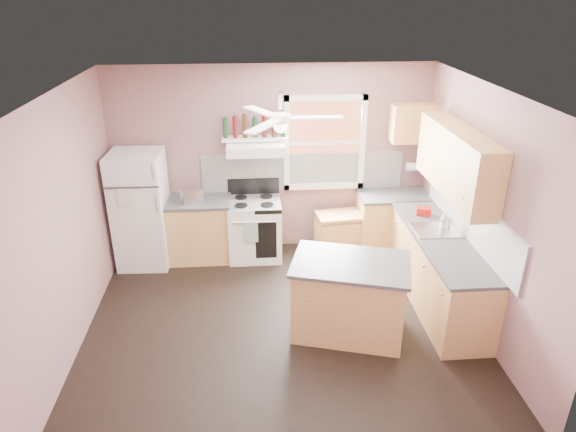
{
  "coord_description": "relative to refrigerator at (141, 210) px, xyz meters",
  "views": [
    {
      "loc": [
        -0.32,
        -4.98,
        3.67
      ],
      "look_at": [
        0.1,
        0.3,
        1.25
      ],
      "focal_mm": 32.0,
      "sensor_mm": 36.0,
      "label": 1
    }
  ],
  "objects": [
    {
      "name": "ceiling",
      "position": [
        1.83,
        -1.61,
        1.88
      ],
      "size": [
        4.5,
        4.5,
        0.0
      ],
      "primitive_type": "plane",
      "color": "white",
      "rests_on": "ground"
    },
    {
      "name": "base_cabinet_right",
      "position": [
        3.78,
        -1.31,
        -0.39
      ],
      "size": [
        0.6,
        2.2,
        0.86
      ],
      "primitive_type": "cube",
      "color": "tan",
      "rests_on": "floor"
    },
    {
      "name": "ceiling_fan_hub",
      "position": [
        1.83,
        -1.61,
        1.63
      ],
      "size": [
        0.2,
        0.2,
        0.08
      ],
      "primitive_type": "cylinder",
      "color": "white",
      "rests_on": "ceiling"
    },
    {
      "name": "counter_left",
      "position": [
        0.77,
        0.09,
        0.06
      ],
      "size": [
        0.92,
        0.62,
        0.04
      ],
      "primitive_type": "cube",
      "color": "#3F3F41",
      "rests_on": "base_cabinet_left"
    },
    {
      "name": "upper_cabinet_right",
      "position": [
        3.91,
        -1.11,
        0.96
      ],
      "size": [
        0.33,
        1.8,
        0.76
      ],
      "primitive_type": "cube",
      "color": "tan",
      "rests_on": "wall_right"
    },
    {
      "name": "backsplash_back",
      "position": [
        2.28,
        0.37,
        0.36
      ],
      "size": [
        2.9,
        0.03,
        0.55
      ],
      "primitive_type": "cube",
      "color": "white",
      "rests_on": "wall_back"
    },
    {
      "name": "cart",
      "position": [
        2.78,
        0.03,
        -0.5
      ],
      "size": [
        0.68,
        0.5,
        0.64
      ],
      "primitive_type": "cube",
      "rotation": [
        0.0,
        0.0,
        0.12
      ],
      "color": "tan",
      "rests_on": "floor"
    },
    {
      "name": "soap_bottle",
      "position": [
        3.87,
        -1.08,
        0.2
      ],
      "size": [
        0.11,
        0.12,
        0.24
      ],
      "primitive_type": "imported",
      "rotation": [
        0.0,
        0.0,
        5.99
      ],
      "color": "silver",
      "rests_on": "counter_right"
    },
    {
      "name": "counter_corner",
      "position": [
        3.58,
        0.09,
        0.06
      ],
      "size": [
        1.02,
        0.62,
        0.04
      ],
      "primitive_type": "cube",
      "color": "#3F3F41",
      "rests_on": "base_cabinet_corner"
    },
    {
      "name": "refrigerator",
      "position": [
        0.0,
        0.0,
        0.0
      ],
      "size": [
        0.72,
        0.7,
        1.63
      ],
      "primitive_type": "cube",
      "rotation": [
        0.0,
        0.0,
        -0.04
      ],
      "color": "white",
      "rests_on": "floor"
    },
    {
      "name": "faucet",
      "position": [
        3.93,
        -1.11,
        0.15
      ],
      "size": [
        0.03,
        0.03,
        0.14
      ],
      "primitive_type": "cylinder",
      "color": "silver",
      "rests_on": "sink"
    },
    {
      "name": "window_frame",
      "position": [
        2.58,
        0.34,
        0.78
      ],
      "size": [
        1.16,
        0.07,
        1.36
      ],
      "primitive_type": "cube",
      "color": "white",
      "rests_on": "wall_back"
    },
    {
      "name": "window_view",
      "position": [
        2.58,
        0.37,
        0.78
      ],
      "size": [
        1.0,
        0.02,
        1.2
      ],
      "primitive_type": "cube",
      "color": "brown",
      "rests_on": "wall_back"
    },
    {
      "name": "backsplash_right",
      "position": [
        4.07,
        -1.31,
        0.36
      ],
      "size": [
        0.03,
        2.6,
        0.55
      ],
      "primitive_type": "cube",
      "color": "white",
      "rests_on": "wall_right"
    },
    {
      "name": "floor",
      "position": [
        1.83,
        -1.61,
        -0.82
      ],
      "size": [
        4.5,
        4.5,
        0.0
      ],
      "primitive_type": "plane",
      "color": "black",
      "rests_on": "ground"
    },
    {
      "name": "range_hood",
      "position": [
        1.6,
        0.14,
        0.8
      ],
      "size": [
        0.78,
        0.5,
        0.14
      ],
      "primitive_type": "cube",
      "color": "white",
      "rests_on": "wall_back"
    },
    {
      "name": "base_cabinet_corner",
      "position": [
        3.58,
        0.09,
        -0.39
      ],
      "size": [
        1.0,
        0.6,
        0.86
      ],
      "primitive_type": "cube",
      "color": "tan",
      "rests_on": "floor"
    },
    {
      "name": "upper_cabinet_corner",
      "position": [
        3.78,
        0.22,
        1.08
      ],
      "size": [
        0.6,
        0.33,
        0.52
      ],
      "primitive_type": "cube",
      "color": "tan",
      "rests_on": "wall_back"
    },
    {
      "name": "sink",
      "position": [
        3.77,
        -1.11,
        0.08
      ],
      "size": [
        0.55,
        0.45,
        0.03
      ],
      "primitive_type": "cube",
      "color": "silver",
      "rests_on": "counter_right"
    },
    {
      "name": "paper_towel",
      "position": [
        3.9,
        0.25,
        0.43
      ],
      "size": [
        0.26,
        0.12,
        0.12
      ],
      "primitive_type": "cylinder",
      "rotation": [
        0.0,
        1.57,
        0.0
      ],
      "color": "white",
      "rests_on": "wall_back"
    },
    {
      "name": "red_caddy",
      "position": [
        3.76,
        -0.65,
        0.13
      ],
      "size": [
        0.21,
        0.17,
        0.1
      ],
      "primitive_type": "cube",
      "rotation": [
        0.0,
        0.0,
        -0.29
      ],
      "color": "#AA160E",
      "rests_on": "counter_right"
    },
    {
      "name": "wall_right",
      "position": [
        4.11,
        -1.61,
        0.53
      ],
      "size": [
        0.05,
        4.0,
        2.7
      ],
      "primitive_type": "cube",
      "color": "#835C5C",
      "rests_on": "ground"
    },
    {
      "name": "island",
      "position": [
        2.58,
        -1.81,
        -0.39
      ],
      "size": [
        1.36,
        1.06,
        0.86
      ],
      "primitive_type": "cube",
      "rotation": [
        0.0,
        0.0,
        -0.28
      ],
      "color": "tan",
      "rests_on": "floor"
    },
    {
      "name": "wine_bottles",
      "position": [
        1.6,
        0.26,
        1.06
      ],
      "size": [
        0.86,
        0.06,
        0.31
      ],
      "color": "#143819",
      "rests_on": "bottle_shelf"
    },
    {
      "name": "island_top",
      "position": [
        2.58,
        -1.81,
        0.06
      ],
      "size": [
        1.45,
        1.15,
        0.04
      ],
      "primitive_type": "cube",
      "rotation": [
        0.0,
        0.0,
        -0.28
      ],
      "color": "#3F3F41",
      "rests_on": "island"
    },
    {
      "name": "base_cabinet_left",
      "position": [
        0.77,
        0.09,
        -0.39
      ],
      "size": [
        0.9,
        0.6,
        0.86
      ],
      "primitive_type": "cube",
      "color": "tan",
      "rests_on": "floor"
    },
    {
      "name": "toaster",
      "position": [
        0.71,
        0.01,
        0.17
      ],
      "size": [
        0.32,
        0.26,
        0.18
      ],
      "primitive_type": "cube",
      "rotation": [
        0.0,
        0.0,
        0.4
      ],
      "color": "silver",
      "rests_on": "counter_left"
    },
    {
      "name": "bottle_shelf",
      "position": [
        1.6,
        0.26,
        0.9
      ],
      "size": [
        0.9,
        0.26,
        0.03
      ],
      "primitive_type": "cube",
      "color": "white",
      "rests_on": "range_hood"
    },
    {
      "name": "stove",
      "position": [
        1.56,
        0.06,
        -0.39
      ],
      "size": [
        0.74,
        0.64,
        0.86
      ],
      "primitive_type": "cube",
      "rotation": [
        0.0,
        0.0,
        0.0
      ],
      "color": "white",
      "rests_on": "floor"
    },
    {
      "name": "wall_back",
      "position": [
        1.83,
        0.41,
        0.53
      ],
      "size": [
        4.5,
        0.05,
        2.7
      ],
      "primitive_type": "cube",
      "color": "#835C5C",
      "rests_on": "ground"
    },
    {
      "name": "wall_left",
      "position": [
        -0.44,
        -1.61,
        0.53
      ],
      "size": [
        0.05,
        4.0,
        2.7
      ],
      "primitive_type": "cube",
      "color": "#835C5C",
      "rests_on": "ground"
    },
    {
      "name": "counter_right",
      "position": [
        3.77,
        -1.31,
        0.06
      ],
      "size": [
        0.62,
        2.22,
        0.04
      ],
      "primitive_type": "cube",
      "color": "#3F3F41",
      "rests_on": "base_cabinet_right"
    }
  ]
}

